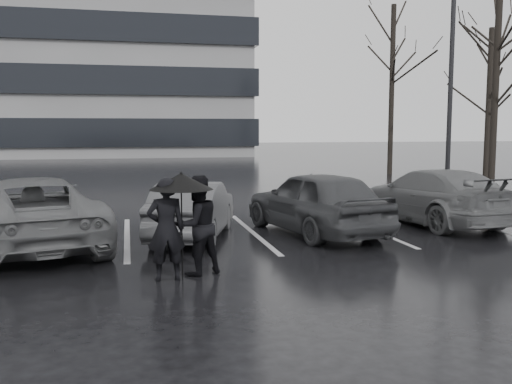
{
  "coord_description": "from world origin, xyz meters",
  "views": [
    {
      "loc": [
        -2.14,
        -10.01,
        2.37
      ],
      "look_at": [
        0.34,
        1.0,
        1.1
      ],
      "focal_mm": 40.0,
      "sensor_mm": 36.0,
      "label": 1
    }
  ],
  "objects": [
    {
      "name": "tree_east",
      "position": [
        12.0,
        10.0,
        4.0
      ],
      "size": [
        0.26,
        0.26,
        8.0
      ],
      "primitive_type": "cylinder",
      "color": "black",
      "rests_on": "ground"
    },
    {
      "name": "lamp_post",
      "position": [
        8.4,
        7.3,
        4.1
      ],
      "size": [
        0.49,
        0.49,
        8.95
      ],
      "rotation": [
        0.0,
        0.0,
        -0.24
      ],
      "color": "gray",
      "rests_on": "ground"
    },
    {
      "name": "tree_ne",
      "position": [
        14.5,
        14.0,
        3.5
      ],
      "size": [
        0.26,
        0.26,
        7.0
      ],
      "primitive_type": "cylinder",
      "color": "black",
      "rests_on": "ground"
    },
    {
      "name": "car_west_a",
      "position": [
        -0.79,
        2.22,
        0.62
      ],
      "size": [
        2.35,
        3.95,
        1.23
      ],
      "primitive_type": "imported",
      "rotation": [
        0.0,
        0.0,
        2.84
      ],
      "color": "#2D2D2F",
      "rests_on": "ground"
    },
    {
      "name": "pedestrian_right",
      "position": [
        -1.08,
        -0.95,
        0.81
      ],
      "size": [
        0.97,
        0.88,
        1.62
      ],
      "primitive_type": "imported",
      "rotation": [
        0.0,
        0.0,
        3.56
      ],
      "color": "black",
      "rests_on": "ground"
    },
    {
      "name": "car_west_b",
      "position": [
        -4.04,
        1.84,
        0.71
      ],
      "size": [
        3.59,
        5.52,
        1.41
      ],
      "primitive_type": "imported",
      "rotation": [
        0.0,
        0.0,
        3.4
      ],
      "color": "#464648",
      "rests_on": "ground"
    },
    {
      "name": "tree_north",
      "position": [
        11.0,
        17.0,
        4.25
      ],
      "size": [
        0.26,
        0.26,
        8.5
      ],
      "primitive_type": "cylinder",
      "color": "black",
      "rests_on": "ground"
    },
    {
      "name": "car_main",
      "position": [
        1.96,
        2.08,
        0.72
      ],
      "size": [
        2.6,
        4.52,
        1.45
      ],
      "primitive_type": "imported",
      "rotation": [
        0.0,
        0.0,
        3.36
      ],
      "color": "black",
      "rests_on": "ground"
    },
    {
      "name": "stall_stripes",
      "position": [
        -0.8,
        2.5,
        0.0
      ],
      "size": [
        19.72,
        5.0,
        0.0
      ],
      "color": "#B2B2B5",
      "rests_on": "ground"
    },
    {
      "name": "umbrella",
      "position": [
        -1.34,
        -1.15,
        1.54
      ],
      "size": [
        1.0,
        1.0,
        1.7
      ],
      "color": "black",
      "rests_on": "ground"
    },
    {
      "name": "pedestrian_left",
      "position": [
        -1.59,
        -1.2,
        0.81
      ],
      "size": [
        0.61,
        0.42,
        1.62
      ],
      "primitive_type": "imported",
      "rotation": [
        0.0,
        0.0,
        3.19
      ],
      "color": "black",
      "rests_on": "ground"
    },
    {
      "name": "ground",
      "position": [
        0.0,
        0.0,
        0.0
      ],
      "size": [
        160.0,
        160.0,
        0.0
      ],
      "primitive_type": "plane",
      "color": "black",
      "rests_on": "ground"
    },
    {
      "name": "car_east",
      "position": [
        5.21,
        2.74,
        0.68
      ],
      "size": [
        2.57,
        4.94,
        1.37
      ],
      "primitive_type": "imported",
      "rotation": [
        0.0,
        0.0,
        3.29
      ],
      "color": "#464648",
      "rests_on": "ground"
    }
  ]
}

